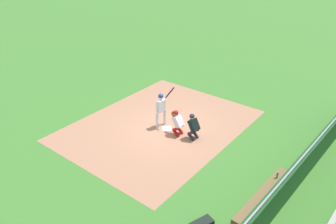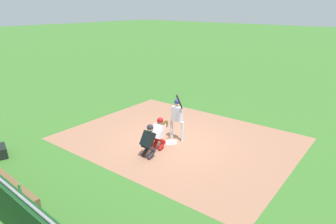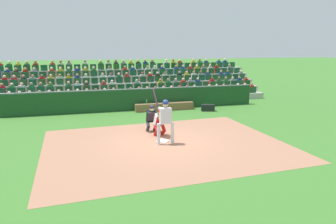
{
  "view_description": "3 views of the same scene",
  "coord_description": "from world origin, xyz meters",
  "views": [
    {
      "loc": [
        -10.44,
        -9.11,
        8.38
      ],
      "look_at": [
        -0.53,
        -0.52,
        1.32
      ],
      "focal_mm": 35.65,
      "sensor_mm": 36.0,
      "label": 1
    },
    {
      "loc": [
        7.1,
        -8.54,
        5.26
      ],
      "look_at": [
        -0.02,
        -0.19,
        1.37
      ],
      "focal_mm": 32.2,
      "sensor_mm": 36.0,
      "label": 2
    },
    {
      "loc": [
        2.91,
        11.32,
        3.74
      ],
      "look_at": [
        -0.49,
        -0.98,
        0.97
      ],
      "focal_mm": 32.36,
      "sensor_mm": 36.0,
      "label": 3
    }
  ],
  "objects": [
    {
      "name": "ground_plane",
      "position": [
        0.0,
        0.0,
        0.0
      ],
      "size": [
        160.0,
        160.0,
        0.0
      ],
      "primitive_type": "plane",
      "color": "#3C742C"
    },
    {
      "name": "infield_dirt_patch",
      "position": [
        0.0,
        0.5,
        0.0
      ],
      "size": [
        9.44,
        7.48,
        0.01
      ],
      "primitive_type": "cube",
      "rotation": [
        0.0,
        0.0,
        0.05
      ],
      "color": "#A77056",
      "rests_on": "ground_plane"
    },
    {
      "name": "home_plate_marker",
      "position": [
        0.0,
        0.0,
        0.02
      ],
      "size": [
        0.62,
        0.62,
        0.02
      ],
      "primitive_type": "cube",
      "rotation": [
        0.0,
        0.0,
        0.79
      ],
      "color": "white",
      "rests_on": "infield_dirt_patch"
    },
    {
      "name": "batter_at_plate",
      "position": [
        -0.0,
        0.37,
        1.1
      ],
      "size": [
        0.75,
        0.66,
        2.13
      ],
      "color": "silver",
      "rests_on": "ground_plane"
    },
    {
      "name": "catcher_crouching",
      "position": [
        -0.05,
        -0.68,
        0.7
      ],
      "size": [
        0.49,
        0.73,
        1.26
      ],
      "color": "#B41311",
      "rests_on": "ground_plane"
    },
    {
      "name": "home_plate_umpire",
      "position": [
        0.14,
        -1.46,
        0.69
      ],
      "size": [
        0.47,
        0.5,
        1.27
      ],
      "color": "#2A242E",
      "rests_on": "ground_plane"
    },
    {
      "name": "dugout_wall",
      "position": [
        0.0,
        -6.37,
        0.63
      ],
      "size": [
        15.04,
        0.24,
        1.31
      ],
      "color": "#17441E",
      "rests_on": "ground_plane"
    },
    {
      "name": "dugout_bench",
      "position": [
        -1.61,
        -5.82,
        0.22
      ],
      "size": [
        3.54,
        0.4,
        0.44
      ],
      "primitive_type": "cube",
      "color": "brown",
      "rests_on": "ground_plane"
    },
    {
      "name": "water_bottle_on_bench",
      "position": [
        -0.52,
        -5.82,
        0.57
      ],
      "size": [
        0.07,
        0.07,
        0.26
      ],
      "primitive_type": "cylinder",
      "color": "green",
      "rests_on": "dugout_bench"
    }
  ]
}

